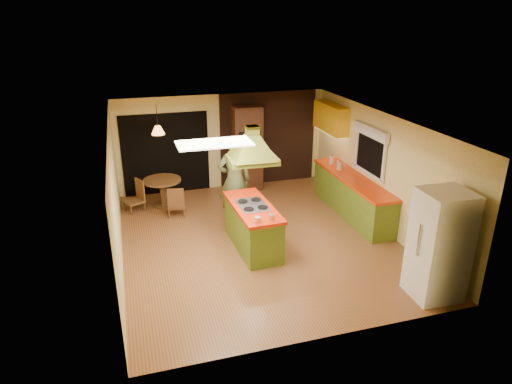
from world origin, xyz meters
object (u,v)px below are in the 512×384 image
object	(u,v)px
refrigerator	(439,245)
canister_large	(339,165)
wall_oven	(247,148)
dining_table	(163,187)
kitchen_island	(253,226)
man	(234,180)

from	to	relation	value
refrigerator	canister_large	xyz separation A→B (m)	(0.17, 3.97, 0.09)
wall_oven	dining_table	distance (m)	2.45
refrigerator	dining_table	world-z (taller)	refrigerator
wall_oven	canister_large	xyz separation A→B (m)	(1.82, -1.73, -0.09)
kitchen_island	dining_table	xyz separation A→B (m)	(-1.51, 2.65, 0.02)
man	canister_large	xyz separation A→B (m)	(2.66, 0.25, 0.02)
refrigerator	canister_large	world-z (taller)	refrigerator
man	refrigerator	bearing A→B (deg)	128.52
man	refrigerator	world-z (taller)	man
refrigerator	wall_oven	bearing A→B (deg)	108.19
kitchen_island	man	bearing A→B (deg)	90.05
wall_oven	kitchen_island	bearing A→B (deg)	-101.43
dining_table	wall_oven	bearing A→B (deg)	14.51
kitchen_island	wall_oven	bearing A→B (deg)	74.11
man	kitchen_island	bearing A→B (deg)	97.04
refrigerator	wall_oven	distance (m)	5.93
refrigerator	dining_table	size ratio (longest dim) A/B	2.05
kitchen_island	dining_table	bearing A→B (deg)	117.41
dining_table	canister_large	xyz separation A→B (m)	(4.11, -1.13, 0.54)
kitchen_island	wall_oven	size ratio (longest dim) A/B	0.84
dining_table	canister_large	bearing A→B (deg)	-15.40
dining_table	canister_large	world-z (taller)	canister_large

